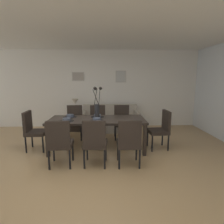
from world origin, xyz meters
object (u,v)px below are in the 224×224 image
(dining_chair_far_right, at_px, (98,120))
(dining_chair_head_west, at_px, (33,129))
(dining_chair_head_east, at_px, (161,128))
(bowl_near_right, at_px, (70,116))
(sofa, at_px, (110,121))
(dining_chair_far_left, at_px, (95,141))
(centerpiece_vase, at_px, (97,107))
(table_lamp, at_px, (75,103))
(framed_picture_left, at_px, (78,76))
(dining_chair_mid_left, at_px, (129,141))
(bowl_far_left, at_px, (97,119))
(bowl_far_right, at_px, (97,115))
(framed_picture_center, at_px, (121,76))
(dining_chair_near_right, at_px, (75,120))
(side_table, at_px, (76,122))
(bowl_near_left, at_px, (67,119))
(dining_table, at_px, (97,122))
(dining_chair_near_left, at_px, (60,141))
(dining_chair_mid_right, at_px, (122,120))

(dining_chair_far_right, xyz_separation_m, dining_chair_head_west, (-1.46, -0.83, 0.00))
(dining_chair_head_east, relative_size, bowl_near_right, 5.41)
(dining_chair_head_west, height_order, sofa, dining_chair_head_west)
(dining_chair_far_left, distance_m, centerpiece_vase, 1.02)
(table_lamp, height_order, framed_picture_left, framed_picture_left)
(dining_chair_mid_left, relative_size, bowl_far_left, 5.41)
(bowl_far_left, bearing_deg, bowl_far_right, 90.00)
(centerpiece_vase, distance_m, framed_picture_center, 2.41)
(dining_chair_near_right, relative_size, dining_chair_head_east, 1.00)
(centerpiece_vase, bearing_deg, side_table, 114.57)
(dining_chair_far_right, height_order, bowl_far_right, dining_chair_far_right)
(dining_chair_head_west, xyz_separation_m, bowl_near_left, (0.83, -0.23, 0.27))
(dining_table, xyz_separation_m, framed_picture_center, (0.72, 2.19, 1.05))
(bowl_near_left, height_order, table_lamp, table_lamp)
(dining_chair_head_east, relative_size, framed_picture_center, 2.36)
(dining_table, xyz_separation_m, dining_chair_near_right, (-0.67, 0.87, -0.16))
(dining_chair_near_right, relative_size, bowl_far_left, 5.41)
(bowl_far_right, bearing_deg, side_table, 117.55)
(dining_chair_near_left, xyz_separation_m, dining_chair_far_left, (0.65, -0.00, 0.00))
(framed_picture_left, bearing_deg, dining_table, -71.79)
(dining_chair_far_right, xyz_separation_m, bowl_near_right, (-0.63, -0.64, 0.27))
(dining_chair_near_left, height_order, bowl_far_left, dining_chair_near_left)
(dining_chair_head_west, relative_size, framed_picture_left, 2.29)
(dining_chair_mid_right, xyz_separation_m, dining_chair_head_west, (-2.14, -0.85, 0.00))
(bowl_far_right, bearing_deg, dining_chair_near_right, 135.24)
(dining_chair_near_right, bearing_deg, sofa, 39.42)
(dining_chair_mid_left, relative_size, sofa, 0.51)
(centerpiece_vase, relative_size, table_lamp, 1.44)
(dining_chair_far_right, xyz_separation_m, bowl_near_left, (-0.63, -1.05, 0.27))
(dining_chair_far_right, relative_size, bowl_far_left, 5.41)
(table_lamp, bearing_deg, framed_picture_center, 19.28)
(dining_chair_far_right, bearing_deg, dining_chair_mid_right, 1.41)
(dining_chair_near_right, xyz_separation_m, bowl_near_right, (0.01, -0.66, 0.27))
(bowl_far_left, distance_m, framed_picture_center, 2.67)
(centerpiece_vase, bearing_deg, table_lamp, 114.57)
(bowl_far_right, relative_size, side_table, 0.33)
(dining_table, bearing_deg, dining_chair_far_left, -90.55)
(dining_chair_near_left, xyz_separation_m, dining_chair_mid_left, (1.29, -0.02, 0.00))
(dining_chair_far_left, distance_m, dining_chair_mid_left, 0.64)
(dining_chair_far_left, height_order, bowl_near_left, dining_chair_far_left)
(dining_table, distance_m, bowl_far_left, 0.24)
(framed_picture_center, bearing_deg, dining_chair_mid_right, -92.94)
(bowl_near_right, relative_size, framed_picture_left, 0.42)
(dining_chair_far_left, distance_m, bowl_near_left, 0.97)
(dining_chair_far_right, height_order, sofa, dining_chair_far_right)
(bowl_near_left, bearing_deg, framed_picture_left, 91.43)
(dining_chair_far_right, xyz_separation_m, dining_chair_mid_left, (0.66, -1.74, 0.00))
(dining_chair_far_left, xyz_separation_m, bowl_near_right, (-0.65, 1.08, 0.27))
(dining_chair_far_left, distance_m, bowl_far_left, 0.72)
(dining_chair_far_right, height_order, bowl_near_right, dining_chair_far_right)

